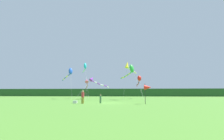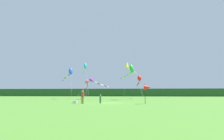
% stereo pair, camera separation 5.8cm
% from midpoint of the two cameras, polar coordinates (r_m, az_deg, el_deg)
% --- Properties ---
extents(ground_plane, '(120.00, 120.00, 0.00)m').
position_cam_midpoint_polar(ground_plane, '(22.49, -1.32, -11.77)').
color(ground_plane, '#4C842D').
extents(distant_treeline, '(108.00, 3.53, 3.13)m').
position_cam_midpoint_polar(distant_treeline, '(67.37, 2.64, -8.08)').
color(distant_treeline, '#234C23').
rests_on(distant_treeline, ground).
extents(person_adult, '(0.38, 0.38, 1.71)m').
position_cam_midpoint_polar(person_adult, '(21.49, -10.54, -9.25)').
color(person_adult, olive).
rests_on(person_adult, ground).
extents(person_child, '(0.26, 0.26, 1.16)m').
position_cam_midpoint_polar(person_child, '(21.83, -4.23, -10.15)').
color(person_child, '#3F724C').
rests_on(person_child, ground).
extents(cooler_box, '(0.51, 0.42, 0.36)m').
position_cam_midpoint_polar(cooler_box, '(22.30, -13.18, -11.13)').
color(cooler_box, silver).
rests_on(cooler_box, ground).
extents(banner_flag_pole, '(0.90, 0.70, 2.55)m').
position_cam_midpoint_polar(banner_flag_pole, '(20.79, 12.59, -6.14)').
color(banner_flag_pole, black).
rests_on(banner_flag_pole, ground).
extents(kite_rainbow, '(2.58, 9.85, 4.73)m').
position_cam_midpoint_polar(kite_rainbow, '(36.24, -9.07, -4.29)').
color(kite_rainbow, '#B2B2B2').
rests_on(kite_rainbow, ground).
extents(kite_purple, '(5.57, 9.75, 5.02)m').
position_cam_midpoint_polar(kite_purple, '(34.83, -6.36, -3.75)').
color(kite_purple, '#B2B2B2').
rests_on(kite_purple, ground).
extents(kite_cyan, '(3.64, 7.48, 9.12)m').
position_cam_midpoint_polar(kite_cyan, '(41.00, -9.71, 1.24)').
color(kite_cyan, '#B2B2B2').
rests_on(kite_cyan, ground).
extents(kite_blue, '(5.65, 8.58, 7.14)m').
position_cam_midpoint_polar(kite_blue, '(37.75, -15.07, -0.93)').
color(kite_blue, '#B2B2B2').
rests_on(kite_blue, ground).
extents(kite_red, '(1.12, 7.27, 5.64)m').
position_cam_midpoint_polar(kite_red, '(38.88, 9.69, -3.23)').
color(kite_red, '#B2B2B2').
rests_on(kite_red, ground).
extents(kite_green, '(4.56, 6.29, 7.24)m').
position_cam_midpoint_polar(kite_green, '(32.57, 6.78, 0.19)').
color(kite_green, '#B2B2B2').
rests_on(kite_green, ground).
extents(kite_yellow, '(3.18, 5.40, 8.09)m').
position_cam_midpoint_polar(kite_yellow, '(34.01, 5.71, 1.56)').
color(kite_yellow, '#B2B2B2').
rests_on(kite_yellow, ground).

